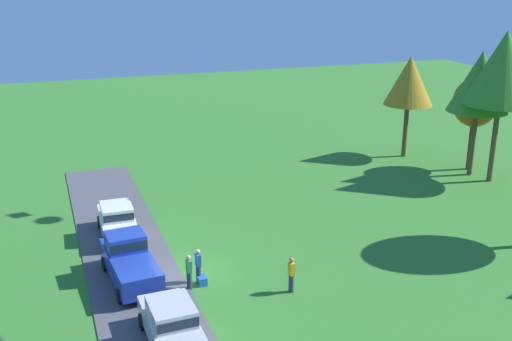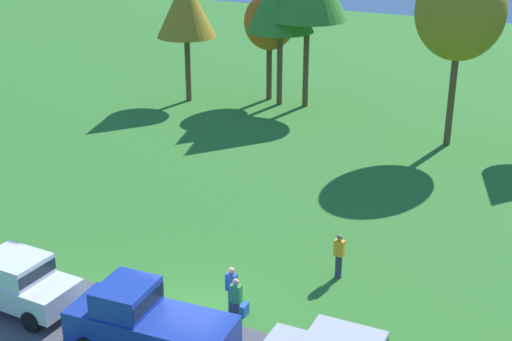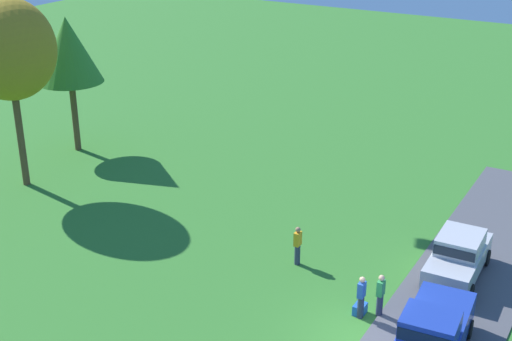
{
  "view_description": "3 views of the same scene",
  "coord_description": "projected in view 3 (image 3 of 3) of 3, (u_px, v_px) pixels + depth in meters",
  "views": [
    {
      "loc": [
        25.66,
        -5.5,
        13.82
      ],
      "look_at": [
        2.28,
        3.06,
        5.64
      ],
      "focal_mm": 42.0,
      "sensor_mm": 36.0,
      "label": 1
    },
    {
      "loc": [
        10.78,
        -16.85,
        13.04
      ],
      "look_at": [
        0.54,
        3.53,
        3.9
      ],
      "focal_mm": 50.0,
      "sensor_mm": 36.0,
      "label": 2
    },
    {
      "loc": [
        -19.8,
        -7.07,
        15.07
      ],
      "look_at": [
        -0.95,
        3.81,
        5.92
      ],
      "focal_mm": 50.0,
      "sensor_mm": 36.0,
      "label": 3
    }
  ],
  "objects": [
    {
      "name": "person_beside_suv",
      "position": [
        361.0,
        297.0,
        25.74
      ],
      "size": [
        0.36,
        0.24,
        1.71
      ],
      "color": "#2D334C",
      "rests_on": "ground"
    },
    {
      "name": "person_watching_sky",
      "position": [
        380.0,
        295.0,
        25.85
      ],
      "size": [
        0.36,
        0.24,
        1.71
      ],
      "color": "#2D334C",
      "rests_on": "ground"
    },
    {
      "name": "car_sedan_near_entrance",
      "position": [
        459.0,
        254.0,
        28.27
      ],
      "size": [
        4.45,
        2.05,
        1.84
      ],
      "color": "#B7B7BC",
      "rests_on": "ground"
    },
    {
      "name": "ground_plane",
      "position": [
        364.0,
        338.0,
        24.9
      ],
      "size": [
        120.0,
        120.0,
        0.0
      ],
      "primitive_type": "plane",
      "color": "#337528"
    },
    {
      "name": "car_pickup_mid_row",
      "position": [
        432.0,
        335.0,
        23.26
      ],
      "size": [
        5.13,
        2.35,
        2.14
      ],
      "color": "#1E389E",
      "rests_on": "ground"
    },
    {
      "name": "person_on_lawn",
      "position": [
        298.0,
        245.0,
        29.29
      ],
      "size": [
        0.36,
        0.24,
        1.71
      ],
      "color": "#2D334C",
      "rests_on": "ground"
    },
    {
      "name": "tree_center_back",
      "position": [
        9.0,
        50.0,
        34.45
      ],
      "size": [
        4.58,
        4.58,
        9.67
      ],
      "color": "brown",
      "rests_on": "ground"
    },
    {
      "name": "tree_far_right",
      "position": [
        68.0,
        51.0,
        39.57
      ],
      "size": [
        3.68,
        3.68,
        7.77
      ],
      "color": "brown",
      "rests_on": "ground"
    },
    {
      "name": "cooler_box",
      "position": [
        360.0,
        309.0,
        26.22
      ],
      "size": [
        0.56,
        0.4,
        0.4
      ],
      "primitive_type": "cube",
      "color": "blue",
      "rests_on": "ground"
    }
  ]
}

